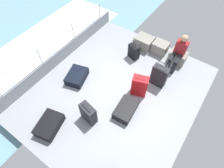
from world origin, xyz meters
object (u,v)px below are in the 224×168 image
cargo_crate_0 (144,42)px  suitcase_5 (88,113)px  cargo_crate_2 (178,57)px  passenger_seated (179,52)px  suitcase_6 (159,76)px  suitcase_2 (77,76)px  suitcase_4 (139,86)px  suitcase_3 (134,51)px  suitcase_0 (49,125)px  suitcase_1 (126,109)px  cargo_crate_1 (160,48)px

cargo_crate_0 → suitcase_5: 3.25m
cargo_crate_2 → suitcase_5: suitcase_5 is taller
passenger_seated → suitcase_6: bearing=-95.7°
suitcase_2 → suitcase_4: bearing=19.7°
passenger_seated → suitcase_3: bearing=-159.8°
cargo_crate_0 → cargo_crate_2: cargo_crate_0 is taller
suitcase_0 → suitcase_2: 1.65m
cargo_crate_0 → suitcase_4: size_ratio=0.79×
passenger_seated → suitcase_0: size_ratio=1.34×
suitcase_0 → suitcase_6: suitcase_6 is taller
suitcase_0 → suitcase_4: bearing=59.4°
suitcase_1 → cargo_crate_2: bearing=82.0°
cargo_crate_0 → suitcase_0: 4.03m
cargo_crate_1 → suitcase_6: suitcase_6 is taller
suitcase_2 → suitcase_3: size_ratio=1.25×
cargo_crate_2 → cargo_crate_1: bearing=174.1°
suitcase_2 → suitcase_6: size_ratio=0.89×
suitcase_0 → suitcase_3: 3.40m
cargo_crate_0 → suitcase_1: cargo_crate_0 is taller
suitcase_1 → suitcase_3: 2.10m
cargo_crate_1 → suitcase_3: size_ratio=0.81×
cargo_crate_2 → suitcase_3: suitcase_3 is taller
suitcase_1 → suitcase_3: bearing=115.6°
cargo_crate_0 → suitcase_2: (-0.94, -2.43, -0.07)m
suitcase_4 → suitcase_3: bearing=127.0°
suitcase_1 → suitcase_6: 1.39m
passenger_seated → suitcase_6: passenger_seated is taller
cargo_crate_1 → passenger_seated: passenger_seated is taller
cargo_crate_1 → suitcase_6: 1.38m
suitcase_2 → suitcase_5: bearing=-35.4°
cargo_crate_2 → suitcase_3: size_ratio=0.87×
cargo_crate_0 → suitcase_1: 2.67m
cargo_crate_2 → suitcase_1: size_ratio=0.75×
suitcase_0 → suitcase_6: size_ratio=0.90×
suitcase_1 → suitcase_6: suitcase_6 is taller
suitcase_3 → suitcase_2: bearing=-116.9°
cargo_crate_1 → suitcase_0: (-1.04, -4.09, -0.07)m
suitcase_0 → cargo_crate_2: bearing=67.1°
cargo_crate_2 → passenger_seated: passenger_seated is taller
suitcase_0 → suitcase_1: suitcase_0 is taller
cargo_crate_0 → suitcase_4: 1.99m
passenger_seated → suitcase_5: (-1.02, -3.07, -0.28)m
suitcase_3 → cargo_crate_1: bearing=50.0°
cargo_crate_1 → suitcase_6: bearing=-65.9°
cargo_crate_0 → suitcase_0: size_ratio=0.77×
cargo_crate_0 → cargo_crate_1: (0.57, 0.08, -0.00)m
suitcase_6 → cargo_crate_2: bearing=85.2°
cargo_crate_0 → cargo_crate_1: size_ratio=1.20×
cargo_crate_0 → suitcase_0: bearing=-96.6°
cargo_crate_0 → passenger_seated: passenger_seated is taller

